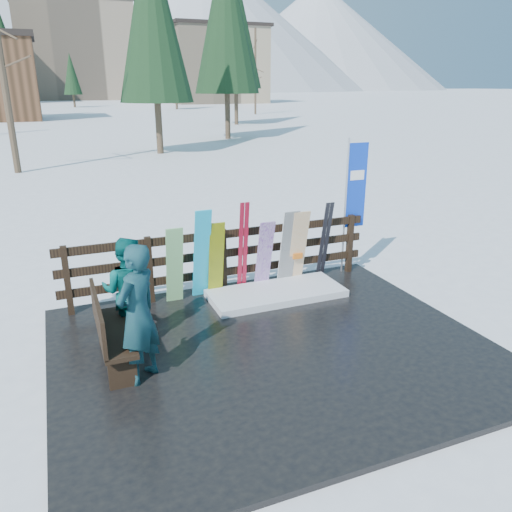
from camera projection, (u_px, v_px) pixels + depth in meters
name	position (u px, v px, depth m)	size (l,w,h in m)	color
ground	(274.00, 351.00, 7.09)	(700.00, 700.00, 0.00)	white
deck	(274.00, 349.00, 7.08)	(6.00, 5.00, 0.08)	black
fence	(223.00, 256.00, 8.78)	(5.60, 0.10, 1.15)	black
snow_patch	(276.00, 293.00, 8.72)	(2.34, 1.00, 0.12)	white
bench	(108.00, 329.00, 6.45)	(0.41, 1.50, 0.97)	black
snowboard_0	(202.00, 254.00, 8.38)	(0.28, 0.03, 1.66)	#19C7F8
snowboard_1	(175.00, 266.00, 8.25)	(0.28, 0.03, 1.37)	silver
snowboard_2	(216.00, 260.00, 8.51)	(0.26, 0.03, 1.39)	#F0FF0F
snowboard_3	(264.00, 255.00, 8.84)	(0.28, 0.03, 1.33)	silver
snowboard_4	(288.00, 249.00, 8.98)	(0.30, 0.03, 1.45)	black
snowboard_5	(298.00, 248.00, 9.05)	(0.31, 0.03, 1.44)	white
ski_pair_a	(243.00, 247.00, 8.71)	(0.16, 0.23, 1.65)	maroon
ski_pair_b	(325.00, 241.00, 9.31)	(0.16, 0.30, 1.51)	black
rental_flag	(354.00, 191.00, 9.46)	(0.45, 0.04, 2.60)	silver
person_front	(138.00, 314.00, 6.02)	(0.65, 0.43, 1.78)	#1A554D
person_back	(128.00, 291.00, 6.98)	(0.76, 0.59, 1.56)	#055352
resort_buildings	(56.00, 53.00, 105.33)	(73.00, 87.60, 22.60)	tan
trees	(113.00, 61.00, 45.99)	(42.10, 68.58, 12.93)	#382B1E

